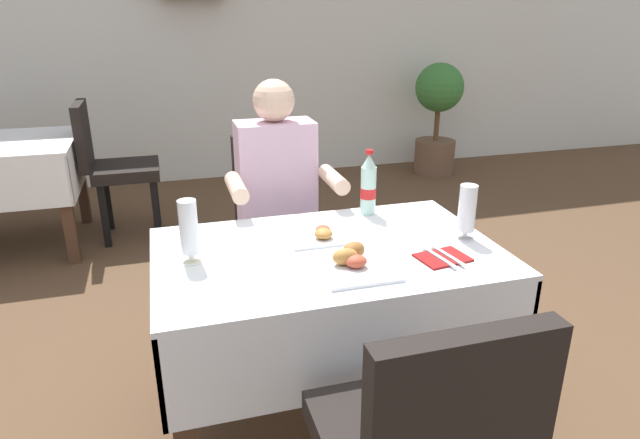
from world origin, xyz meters
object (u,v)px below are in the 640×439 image
object	(u,v)px
chair_far_diner_seat	(282,222)
potted_plant_corner	(438,111)
background_chair_right	(111,162)
seated_diner_far	(279,200)
main_dining_table	(328,292)
plate_near_camera	(353,262)
beer_glass_left	(467,212)
beer_glass_middle	(189,231)
napkin_cutlery_set	(443,257)
cola_bottle_primary	(368,186)
plate_far_diner	(319,234)

from	to	relation	value
chair_far_diner_seat	potted_plant_corner	distance (m)	3.13
chair_far_diner_seat	background_chair_right	size ratio (longest dim) A/B	1.00
background_chair_right	seated_diner_far	bearing A→B (deg)	-61.36
main_dining_table	background_chair_right	size ratio (longest dim) A/B	1.27
plate_near_camera	beer_glass_left	xyz separation A→B (m)	(0.48, 0.12, 0.09)
main_dining_table	potted_plant_corner	world-z (taller)	potted_plant_corner
beer_glass_middle	potted_plant_corner	xyz separation A→B (m)	(2.55, 3.09, -0.25)
beer_glass_left	potted_plant_corner	size ratio (longest dim) A/B	0.20
seated_diner_far	napkin_cutlery_set	distance (m)	0.94
beer_glass_left	background_chair_right	distance (m)	2.70
main_dining_table	plate_near_camera	xyz separation A→B (m)	(0.04, -0.16, 0.20)
beer_glass_middle	background_chair_right	size ratio (longest dim) A/B	0.23
beer_glass_left	background_chair_right	size ratio (longest dim) A/B	0.22
beer_glass_middle	cola_bottle_primary	bearing A→B (deg)	20.60
beer_glass_left	plate_near_camera	bearing A→B (deg)	-166.35
chair_far_diner_seat	beer_glass_left	distance (m)	1.02
main_dining_table	beer_glass_middle	xyz separation A→B (m)	(-0.48, 0.03, 0.29)
plate_far_diner	beer_glass_middle	xyz separation A→B (m)	(-0.48, -0.09, 0.10)
plate_near_camera	background_chair_right	distance (m)	2.58
chair_far_diner_seat	background_chair_right	xyz separation A→B (m)	(-0.89, 1.45, 0.00)
beer_glass_middle	napkin_cutlery_set	distance (m)	0.87
main_dining_table	cola_bottle_primary	bearing A→B (deg)	49.17
beer_glass_middle	background_chair_right	distance (m)	2.26
main_dining_table	beer_glass_left	world-z (taller)	beer_glass_left
background_chair_right	napkin_cutlery_set	bearing A→B (deg)	-62.65
plate_near_camera	cola_bottle_primary	size ratio (longest dim) A/B	0.90
beer_glass_left	napkin_cutlery_set	world-z (taller)	beer_glass_left
plate_near_camera	beer_glass_middle	xyz separation A→B (m)	(-0.52, 0.20, 0.09)
chair_far_diner_seat	plate_far_diner	xyz separation A→B (m)	(0.00, -0.66, 0.20)
beer_glass_middle	main_dining_table	bearing A→B (deg)	-3.97
plate_far_diner	napkin_cutlery_set	xyz separation A→B (m)	(0.36, -0.30, -0.01)
potted_plant_corner	chair_far_diner_seat	bearing A→B (deg)	-131.50
chair_far_diner_seat	potted_plant_corner	bearing A→B (deg)	48.50
plate_near_camera	plate_far_diner	distance (m)	0.29
beer_glass_middle	napkin_cutlery_set	bearing A→B (deg)	-14.43
beer_glass_left	beer_glass_middle	size ratio (longest dim) A/B	0.95
main_dining_table	beer_glass_left	xyz separation A→B (m)	(0.52, -0.05, 0.28)
seated_diner_far	napkin_cutlery_set	size ratio (longest dim) A/B	6.45
seated_diner_far	plate_far_diner	world-z (taller)	seated_diner_far
main_dining_table	cola_bottle_primary	xyz separation A→B (m)	(0.27, 0.31, 0.29)
plate_near_camera	cola_bottle_primary	xyz separation A→B (m)	(0.23, 0.48, 0.10)
main_dining_table	chair_far_diner_seat	distance (m)	0.78
chair_far_diner_seat	background_chair_right	distance (m)	1.70
main_dining_table	napkin_cutlery_set	distance (m)	0.44
seated_diner_far	plate_far_diner	size ratio (longest dim) A/B	5.54
chair_far_diner_seat	napkin_cutlery_set	xyz separation A→B (m)	(0.36, -0.96, 0.19)
seated_diner_far	beer_glass_middle	world-z (taller)	seated_diner_far
beer_glass_left	main_dining_table	bearing A→B (deg)	174.79
main_dining_table	cola_bottle_primary	world-z (taller)	cola_bottle_primary
main_dining_table	seated_diner_far	size ratio (longest dim) A/B	0.97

